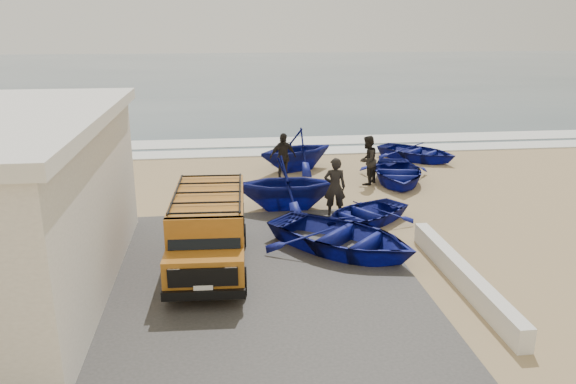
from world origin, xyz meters
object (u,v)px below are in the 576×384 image
fisherman_front (335,187)px  fisherman_middle (367,160)px  boat_near_right (363,214)px  van (209,228)px  fisherman_back (283,157)px  boat_mid_right (397,172)px  boat_near_left (342,237)px  boat_mid_left (287,183)px  boat_far_left (296,149)px  boat_far_right (417,152)px  parapet (463,276)px

fisherman_front → fisherman_middle: fisherman_front is taller
boat_near_right → van: bearing=-94.1°
fisherman_front → van: bearing=47.8°
fisherman_front → fisherman_back: bearing=-68.5°
boat_mid_right → fisherman_middle: (-1.27, -0.07, 0.56)m
boat_near_left → fisherman_back: bearing=50.3°
boat_near_left → boat_mid_left: bearing=59.8°
van → boat_mid_right: 10.34m
boat_far_left → boat_far_right: (5.84, 1.09, -0.52)m
boat_mid_left → fisherman_middle: fisherman_middle is taller
boat_near_left → fisherman_middle: size_ratio=2.29×
boat_near_left → boat_far_right: 11.75m
boat_mid_left → fisherman_front: size_ratio=1.79×
boat_near_left → boat_near_right: (1.16, 2.14, -0.12)m
parapet → boat_mid_left: 7.31m
parapet → boat_near_left: (-2.49, 2.45, 0.19)m
boat_near_left → boat_mid_right: 7.64m
boat_mid_right → boat_far_right: bearing=70.7°
van → fisherman_middle: 9.40m
parapet → fisherman_middle: fisherman_middle is taller
boat_near_left → boat_near_right: 2.44m
boat_near_right → boat_far_right: (4.63, 8.08, 0.05)m
van → boat_mid_right: van is taller
van → boat_far_left: 10.33m
boat_far_right → fisherman_back: size_ratio=1.93×
parapet → boat_far_right: size_ratio=1.59×
parapet → boat_near_right: bearing=106.1°
boat_mid_left → fisherman_front: bearing=-118.5°
boat_far_right → fisherman_middle: fisherman_middle is taller
fisherman_front → boat_far_left: bearing=-79.2°
parapet → boat_near_right: size_ratio=1.81×
boat_mid_right → fisherman_back: 4.63m
boat_near_left → fisherman_middle: bearing=24.0°
boat_mid_right → van: bearing=-124.5°
van → boat_near_right: 5.57m
boat_far_left → fisherman_front: size_ratio=1.74×
boat_far_left → fisherman_back: (-0.75, -1.58, 0.06)m
fisherman_front → fisherman_middle: 4.12m
boat_near_right → fisherman_middle: (1.28, 4.47, 0.63)m
parapet → fisherman_front: (-2.08, 5.48, 0.72)m
fisherman_front → boat_mid_left: bearing=-23.6°
parapet → boat_mid_right: bearing=82.4°
boat_far_right → fisherman_front: fisherman_front is taller
parapet → fisherman_middle: size_ratio=3.08×
boat_mid_left → boat_mid_right: size_ratio=0.89×
boat_near_right → fisherman_middle: size_ratio=1.70×
boat_far_right → boat_mid_left: bearing=179.7°
boat_near_right → boat_mid_right: boat_mid_right is taller
fisherman_middle → fisherman_back: size_ratio=1.00×
van → boat_near_right: size_ratio=1.44×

